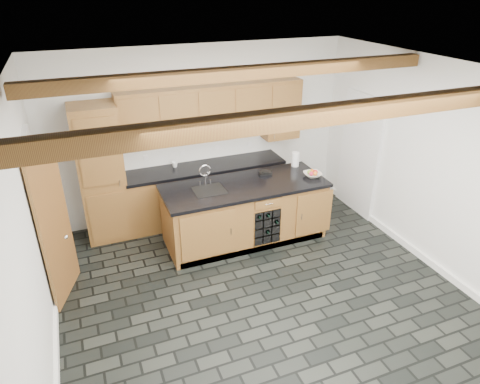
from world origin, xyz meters
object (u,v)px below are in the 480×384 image
object	(u,v)px
kitchen_scale	(265,173)
fruit_bowl	(313,175)
island	(245,212)
paper_towel	(295,159)

from	to	relation	value
kitchen_scale	fruit_bowl	bearing A→B (deg)	-21.07
island	kitchen_scale	size ratio (longest dim) A/B	12.13
island	fruit_bowl	world-z (taller)	fruit_bowl
island	kitchen_scale	bearing A→B (deg)	27.96
kitchen_scale	island	bearing A→B (deg)	-145.24
island	paper_towel	distance (m)	1.23
island	paper_towel	world-z (taller)	paper_towel
fruit_bowl	paper_towel	size ratio (longest dim) A/B	1.16
island	fruit_bowl	xyz separation A→B (m)	(1.07, -0.11, 0.50)
fruit_bowl	paper_towel	bearing A→B (deg)	95.76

